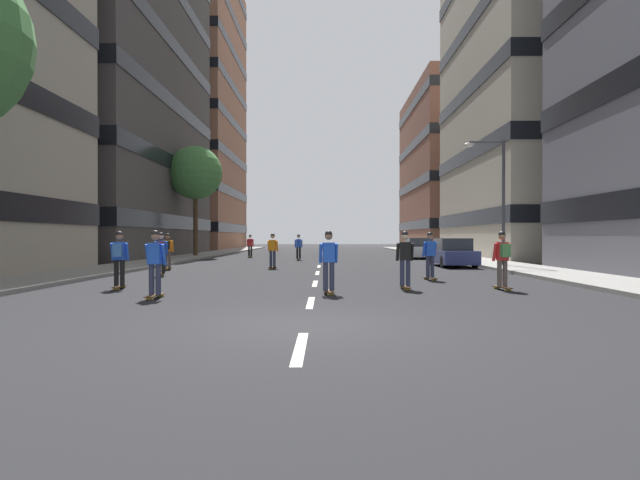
{
  "coord_description": "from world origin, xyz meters",
  "views": [
    {
      "loc": [
        0.37,
        -9.28,
        1.61
      ],
      "look_at": [
        0.0,
        22.62,
        1.4
      ],
      "focal_mm": 28.38,
      "sensor_mm": 36.0,
      "label": 1
    }
  ],
  "objects_px": {
    "streetlamp_right": "(496,188)",
    "parked_car_mid": "(418,249)",
    "skater_1": "(299,246)",
    "street_tree_near": "(195,173)",
    "skater_9": "(329,259)",
    "skater_6": "(155,261)",
    "skater_3": "(168,249)",
    "skater_4": "(250,245)",
    "skater_0": "(161,251)",
    "skater_2": "(430,254)",
    "parked_car_near": "(452,254)",
    "skater_5": "(503,256)",
    "skater_7": "(119,256)",
    "skater_8": "(405,257)",
    "skater_10": "(273,249)"
  },
  "relations": [
    {
      "from": "skater_10",
      "to": "skater_5",
      "type": "bearing_deg",
      "value": -51.75
    },
    {
      "from": "parked_car_near",
      "to": "skater_5",
      "type": "distance_m",
      "value": 12.12
    },
    {
      "from": "parked_car_mid",
      "to": "street_tree_near",
      "type": "relative_size",
      "value": 0.51
    },
    {
      "from": "skater_0",
      "to": "skater_2",
      "type": "relative_size",
      "value": 1.0
    },
    {
      "from": "skater_2",
      "to": "skater_8",
      "type": "xyz_separation_m",
      "value": [
        -1.43,
        -3.28,
        0.0
      ]
    },
    {
      "from": "parked_car_mid",
      "to": "skater_2",
      "type": "height_order",
      "value": "skater_2"
    },
    {
      "from": "skater_1",
      "to": "street_tree_near",
      "type": "bearing_deg",
      "value": 147.98
    },
    {
      "from": "skater_5",
      "to": "skater_8",
      "type": "distance_m",
      "value": 2.91
    },
    {
      "from": "skater_0",
      "to": "skater_8",
      "type": "relative_size",
      "value": 1.0
    },
    {
      "from": "skater_4",
      "to": "parked_car_mid",
      "type": "bearing_deg",
      "value": -8.33
    },
    {
      "from": "skater_1",
      "to": "parked_car_mid",
      "type": "bearing_deg",
      "value": 18.25
    },
    {
      "from": "skater_5",
      "to": "skater_7",
      "type": "xyz_separation_m",
      "value": [
        -11.66,
        0.15,
        0.0
      ]
    },
    {
      "from": "skater_2",
      "to": "skater_8",
      "type": "relative_size",
      "value": 1.0
    },
    {
      "from": "skater_3",
      "to": "skater_6",
      "type": "bearing_deg",
      "value": -74.04
    },
    {
      "from": "skater_9",
      "to": "skater_10",
      "type": "bearing_deg",
      "value": 103.78
    },
    {
      "from": "parked_car_mid",
      "to": "skater_6",
      "type": "xyz_separation_m",
      "value": [
        -11.26,
        -24.29,
        0.29
      ]
    },
    {
      "from": "skater_0",
      "to": "skater_3",
      "type": "relative_size",
      "value": 1.0
    },
    {
      "from": "parked_car_near",
      "to": "street_tree_near",
      "type": "bearing_deg",
      "value": 143.82
    },
    {
      "from": "parked_car_mid",
      "to": "skater_3",
      "type": "xyz_separation_m",
      "value": [
        -14.49,
        -12.99,
        0.32
      ]
    },
    {
      "from": "skater_3",
      "to": "skater_10",
      "type": "bearing_deg",
      "value": 11.39
    },
    {
      "from": "skater_9",
      "to": "skater_5",
      "type": "bearing_deg",
      "value": 12.04
    },
    {
      "from": "street_tree_near",
      "to": "skater_9",
      "type": "xyz_separation_m",
      "value": [
        10.38,
        -25.66,
        -5.64
      ]
    },
    {
      "from": "skater_9",
      "to": "skater_10",
      "type": "height_order",
      "value": "same"
    },
    {
      "from": "skater_3",
      "to": "skater_4",
      "type": "xyz_separation_m",
      "value": [
        1.78,
        14.85,
        -0.03
      ]
    },
    {
      "from": "skater_9",
      "to": "skater_6",
      "type": "bearing_deg",
      "value": -166.94
    },
    {
      "from": "streetlamp_right",
      "to": "skater_7",
      "type": "xyz_separation_m",
      "value": [
        -15.22,
        -11.01,
        -3.12
      ]
    },
    {
      "from": "skater_6",
      "to": "skater_9",
      "type": "xyz_separation_m",
      "value": [
        4.52,
        1.05,
        0.0
      ]
    },
    {
      "from": "skater_0",
      "to": "skater_9",
      "type": "relative_size",
      "value": 1.0
    },
    {
      "from": "street_tree_near",
      "to": "skater_4",
      "type": "height_order",
      "value": "street_tree_near"
    },
    {
      "from": "skater_8",
      "to": "skater_10",
      "type": "distance_m",
      "value": 11.2
    },
    {
      "from": "street_tree_near",
      "to": "streetlamp_right",
      "type": "xyz_separation_m",
      "value": [
        19.19,
        -13.38,
        -2.49
      ]
    },
    {
      "from": "skater_4",
      "to": "skater_7",
      "type": "relative_size",
      "value": 1.0
    },
    {
      "from": "skater_4",
      "to": "skater_0",
      "type": "bearing_deg",
      "value": -92.65
    },
    {
      "from": "skater_3",
      "to": "skater_5",
      "type": "distance_m",
      "value": 15.89
    },
    {
      "from": "street_tree_near",
      "to": "skater_2",
      "type": "xyz_separation_m",
      "value": [
        14.15,
        -21.09,
        -5.64
      ]
    },
    {
      "from": "skater_4",
      "to": "skater_5",
      "type": "bearing_deg",
      "value": -64.94
    },
    {
      "from": "skater_8",
      "to": "parked_car_mid",
      "type": "bearing_deg",
      "value": 78.68
    },
    {
      "from": "skater_9",
      "to": "streetlamp_right",
      "type": "bearing_deg",
      "value": 54.35
    },
    {
      "from": "parked_car_near",
      "to": "skater_5",
      "type": "height_order",
      "value": "skater_5"
    },
    {
      "from": "streetlamp_right",
      "to": "parked_car_mid",
      "type": "bearing_deg",
      "value": 100.7
    },
    {
      "from": "parked_car_mid",
      "to": "skater_0",
      "type": "xyz_separation_m",
      "value": [
        -13.57,
        -16.77,
        0.32
      ]
    },
    {
      "from": "skater_5",
      "to": "skater_8",
      "type": "height_order",
      "value": "same"
    },
    {
      "from": "streetlamp_right",
      "to": "skater_0",
      "type": "xyz_separation_m",
      "value": [
        -15.64,
        -5.81,
        -3.12
      ]
    },
    {
      "from": "skater_10",
      "to": "skater_6",
      "type": "bearing_deg",
      "value": -98.14
    },
    {
      "from": "parked_car_near",
      "to": "street_tree_near",
      "type": "distance_m",
      "value": 22.02
    },
    {
      "from": "parked_car_near",
      "to": "skater_3",
      "type": "xyz_separation_m",
      "value": [
        -14.49,
        -2.88,
        0.32
      ]
    },
    {
      "from": "parked_car_near",
      "to": "skater_6",
      "type": "relative_size",
      "value": 2.47
    },
    {
      "from": "streetlamp_right",
      "to": "skater_4",
      "type": "distance_m",
      "value": 19.82
    },
    {
      "from": "skater_0",
      "to": "skater_8",
      "type": "height_order",
      "value": "same"
    },
    {
      "from": "skater_2",
      "to": "skater_4",
      "type": "xyz_separation_m",
      "value": [
        -9.75,
        20.54,
        0.0
      ]
    }
  ]
}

